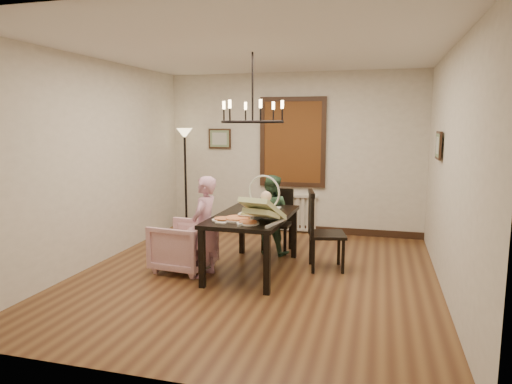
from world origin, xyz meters
The scene contains 17 objects.
room_shell centered at (0.00, 0.37, 1.40)m, with size 4.51×5.00×2.81m.
dining_table centered at (-0.08, 0.17, 0.68)m, with size 0.95×1.64×0.76m.
chair_far centered at (0.02, 1.18, 0.47)m, with size 0.42×0.42×0.95m, color black, non-canonical shape.
chair_right centered at (0.85, 0.52, 0.53)m, with size 0.47×0.47×1.07m, color black, non-canonical shape.
armchair centered at (-0.98, -0.03, 0.33)m, with size 0.70×0.72×0.65m, color #ECB5C5.
elderly_woman centered at (-0.61, -0.18, 0.53)m, with size 0.39×0.26×1.06m, color #C78DA8.
seated_man centered at (-0.04, 1.04, 0.49)m, with size 0.48×0.37×0.98m, color #35593D.
baby_bouncer centered at (0.18, -0.30, 0.96)m, with size 0.43×0.60×0.39m, color beige, non-canonical shape.
salad_bowl centered at (-0.06, -0.08, 0.80)m, with size 0.31×0.31×0.08m, color white.
pizza_platter centered at (-0.16, -0.22, 0.78)m, with size 0.35×0.35×0.04m, color tan.
drinking_glass centered at (-0.03, 0.09, 0.83)m, with size 0.07×0.07×0.14m, color silver.
window_blinds centered at (0.00, 2.46, 1.60)m, with size 1.00×0.03×1.40m, color #522F10.
radiator centered at (0.00, 2.48, 0.35)m, with size 0.92×0.12×0.62m, color silver, non-canonical shape.
picture_back centered at (-1.35, 2.47, 1.65)m, with size 0.42×0.03×0.36m, color black.
picture_right centered at (2.21, 0.90, 1.65)m, with size 0.42×0.03×0.36m, color black.
floor_lamp centered at (-1.90, 2.15, 0.90)m, with size 0.30×0.30×1.80m, color black, non-canonical shape.
chandelier centered at (-0.08, 0.17, 1.95)m, with size 0.80×0.80×0.04m, color black.
Camera 1 is at (1.50, -5.41, 1.94)m, focal length 32.00 mm.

